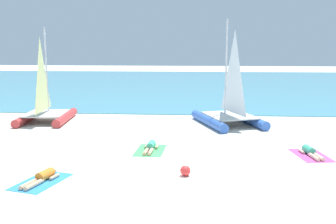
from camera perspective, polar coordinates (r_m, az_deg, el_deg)
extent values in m
plane|color=silver|center=(22.52, 1.03, -0.84)|extent=(120.00, 120.00, 0.00)
cube|color=#4C9EB7|center=(43.15, 2.72, 4.21)|extent=(120.00, 40.00, 0.05)
cylinder|color=blue|center=(20.42, 5.96, -1.29)|extent=(1.85, 4.12, 0.48)
cylinder|color=blue|center=(21.29, 11.50, -0.98)|extent=(1.85, 4.12, 0.48)
cube|color=silver|center=(20.60, 9.03, -0.50)|extent=(2.97, 3.27, 0.06)
cylinder|color=silver|center=(20.87, 8.54, 6.48)|extent=(0.10, 0.10, 5.00)
pyramid|color=white|center=(19.98, 9.66, 5.88)|extent=(0.79, 2.10, 4.20)
cylinder|color=#CC3838|center=(22.72, -19.83, -0.75)|extent=(0.81, 3.94, 0.45)
cylinder|color=#CC3838|center=(22.13, -14.80, -0.75)|extent=(0.81, 3.94, 0.45)
cube|color=silver|center=(22.19, -17.51, -0.20)|extent=(2.28, 2.69, 0.06)
cylinder|color=silver|center=(22.47, -17.40, 5.85)|extent=(0.09, 0.09, 4.66)
pyramid|color=#EAEA99|center=(21.59, -18.08, 5.31)|extent=(0.25, 2.05, 3.92)
cube|color=#338CD8|center=(12.66, -18.09, -9.69)|extent=(1.54, 2.11, 0.01)
cylinder|color=orange|center=(12.76, -17.58, -8.76)|extent=(0.44, 0.68, 0.30)
sphere|color=#D8AD84|center=(13.07, -16.51, -8.27)|extent=(0.22, 0.22, 0.22)
cylinder|color=#D8AD84|center=(12.35, -19.71, -9.89)|extent=(0.33, 0.79, 0.14)
cylinder|color=#D8AD84|center=(12.25, -19.04, -10.02)|extent=(0.33, 0.79, 0.14)
cylinder|color=#D8AD84|center=(13.03, -17.94, -8.81)|extent=(0.21, 0.46, 0.10)
cylinder|color=#D8AD84|center=(12.78, -16.34, -9.09)|extent=(0.21, 0.46, 0.10)
cube|color=#4CB266|center=(15.52, -2.63, -5.63)|extent=(1.18, 1.94, 0.01)
cylinder|color=#3FB28C|center=(15.67, -2.51, -4.89)|extent=(0.33, 0.63, 0.30)
sphere|color=#D8AD84|center=(16.06, -2.27, -4.53)|extent=(0.22, 0.22, 0.22)
cylinder|color=#D8AD84|center=(15.09, -3.25, -5.79)|extent=(0.17, 0.79, 0.14)
cylinder|color=#D8AD84|center=(15.06, -2.57, -5.81)|extent=(0.17, 0.79, 0.14)
cylinder|color=#D8AD84|center=(15.88, -3.20, -5.04)|extent=(0.12, 0.45, 0.10)
cylinder|color=#D8AD84|center=(15.81, -1.63, -5.10)|extent=(0.12, 0.45, 0.10)
cube|color=#D84C99|center=(15.78, 20.22, -5.98)|extent=(1.35, 2.03, 0.01)
cylinder|color=#3FB28C|center=(15.92, 19.96, -5.25)|extent=(0.38, 0.66, 0.30)
sphere|color=beige|center=(16.28, 19.40, -4.89)|extent=(0.22, 0.22, 0.22)
cylinder|color=beige|center=(15.33, 20.60, -6.16)|extent=(0.25, 0.79, 0.14)
cylinder|color=beige|center=(15.40, 21.21, -6.12)|extent=(0.25, 0.79, 0.14)
cylinder|color=beige|center=(15.99, 19.00, -5.46)|extent=(0.16, 0.46, 0.10)
cylinder|color=beige|center=(16.16, 20.45, -5.38)|extent=(0.16, 0.46, 0.10)
sphere|color=red|center=(12.54, 2.56, -8.60)|extent=(0.34, 0.34, 0.34)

